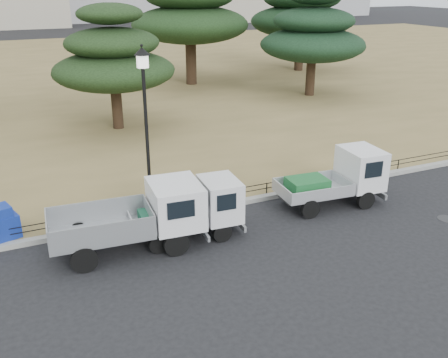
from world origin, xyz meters
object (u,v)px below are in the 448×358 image
truck_large (137,216)px  street_lamp (145,105)px  truck_kei_front (195,210)px  truck_kei_rear (338,178)px

truck_large → street_lamp: bearing=67.2°
truck_kei_front → street_lamp: size_ratio=0.63×
truck_kei_front → truck_kei_rear: size_ratio=0.90×
truck_kei_front → truck_kei_rear: 5.28m
truck_large → truck_kei_front: size_ratio=1.32×
truck_kei_rear → street_lamp: size_ratio=0.70×
truck_large → truck_kei_rear: truck_kei_rear is taller
truck_large → street_lamp: size_ratio=0.83×
truck_large → truck_kei_front: truck_large is taller
truck_kei_rear → truck_kei_front: bearing=-173.6°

